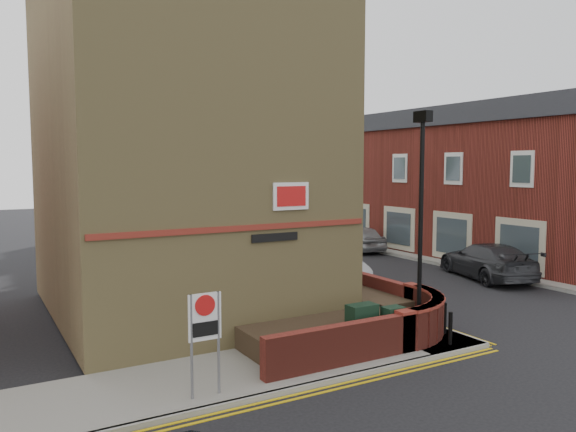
# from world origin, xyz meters

# --- Properties ---
(ground) EXTENTS (120.00, 120.00, 0.00)m
(ground) POSITION_xyz_m (0.00, 0.00, 0.00)
(ground) COLOR black
(ground) RESTS_ON ground
(pavement_corner) EXTENTS (13.00, 3.00, 0.12)m
(pavement_corner) POSITION_xyz_m (-3.50, 1.50, 0.06)
(pavement_corner) COLOR gray
(pavement_corner) RESTS_ON ground
(pavement_main) EXTENTS (2.00, 32.00, 0.12)m
(pavement_main) POSITION_xyz_m (2.00, 16.00, 0.06)
(pavement_main) COLOR gray
(pavement_main) RESTS_ON ground
(pavement_far) EXTENTS (4.00, 40.00, 0.12)m
(pavement_far) POSITION_xyz_m (13.00, 13.00, 0.06)
(pavement_far) COLOR gray
(pavement_far) RESTS_ON ground
(kerb_side) EXTENTS (13.00, 0.15, 0.12)m
(kerb_side) POSITION_xyz_m (-3.50, 0.00, 0.06)
(kerb_side) COLOR gray
(kerb_side) RESTS_ON ground
(kerb_main_near) EXTENTS (0.15, 32.00, 0.12)m
(kerb_main_near) POSITION_xyz_m (3.00, 16.00, 0.06)
(kerb_main_near) COLOR gray
(kerb_main_near) RESTS_ON ground
(kerb_main_far) EXTENTS (0.15, 40.00, 0.12)m
(kerb_main_far) POSITION_xyz_m (11.00, 13.00, 0.06)
(kerb_main_far) COLOR gray
(kerb_main_far) RESTS_ON ground
(yellow_lines_side) EXTENTS (13.00, 0.28, 0.01)m
(yellow_lines_side) POSITION_xyz_m (-3.50, -0.25, 0.01)
(yellow_lines_side) COLOR gold
(yellow_lines_side) RESTS_ON ground
(yellow_lines_main) EXTENTS (0.28, 32.00, 0.01)m
(yellow_lines_main) POSITION_xyz_m (3.25, 16.00, 0.01)
(yellow_lines_main) COLOR gold
(yellow_lines_main) RESTS_ON ground
(corner_building) EXTENTS (8.95, 10.40, 13.60)m
(corner_building) POSITION_xyz_m (-2.84, 8.00, 6.23)
(corner_building) COLOR tan
(corner_building) RESTS_ON ground
(garden_wall) EXTENTS (6.80, 6.00, 1.20)m
(garden_wall) POSITION_xyz_m (0.00, 2.50, 0.00)
(garden_wall) COLOR maroon
(garden_wall) RESTS_ON ground
(lamppost) EXTENTS (0.25, 0.50, 6.30)m
(lamppost) POSITION_xyz_m (1.60, 1.20, 3.34)
(lamppost) COLOR black
(lamppost) RESTS_ON pavement_corner
(utility_cabinet_large) EXTENTS (0.80, 0.45, 1.20)m
(utility_cabinet_large) POSITION_xyz_m (-0.30, 1.30, 0.72)
(utility_cabinet_large) COLOR black
(utility_cabinet_large) RESTS_ON pavement_corner
(utility_cabinet_small) EXTENTS (0.55, 0.40, 1.10)m
(utility_cabinet_small) POSITION_xyz_m (0.50, 1.00, 0.67)
(utility_cabinet_small) COLOR black
(utility_cabinet_small) RESTS_ON pavement_corner
(bollard_near) EXTENTS (0.11, 0.11, 0.90)m
(bollard_near) POSITION_xyz_m (2.00, 0.40, 0.57)
(bollard_near) COLOR black
(bollard_near) RESTS_ON pavement_corner
(bollard_far) EXTENTS (0.11, 0.11, 0.90)m
(bollard_far) POSITION_xyz_m (2.60, 1.20, 0.57)
(bollard_far) COLOR black
(bollard_far) RESTS_ON pavement_corner
(zone_sign) EXTENTS (0.72, 0.07, 2.20)m
(zone_sign) POSITION_xyz_m (-5.00, 0.50, 1.64)
(zone_sign) COLOR slate
(zone_sign) RESTS_ON pavement_corner
(far_terrace) EXTENTS (5.40, 30.40, 8.00)m
(far_terrace) POSITION_xyz_m (14.50, 17.00, 4.04)
(far_terrace) COLOR maroon
(far_terrace) RESTS_ON ground
(far_terrace_cream) EXTENTS (5.40, 12.40, 8.00)m
(far_terrace_cream) POSITION_xyz_m (14.50, 38.00, 4.05)
(far_terrace_cream) COLOR beige
(far_terrace_cream) RESTS_ON ground
(tree_near) EXTENTS (3.64, 3.65, 6.70)m
(tree_near) POSITION_xyz_m (2.00, 14.05, 4.70)
(tree_near) COLOR #382B1E
(tree_near) RESTS_ON pavement_main
(tree_mid) EXTENTS (4.03, 4.03, 7.42)m
(tree_mid) POSITION_xyz_m (2.00, 22.05, 5.20)
(tree_mid) COLOR #382B1E
(tree_mid) RESTS_ON pavement_main
(tree_far) EXTENTS (3.81, 3.81, 7.00)m
(tree_far) POSITION_xyz_m (2.00, 30.05, 4.91)
(tree_far) COLOR #382B1E
(tree_far) RESTS_ON pavement_main
(traffic_light_assembly) EXTENTS (0.20, 0.16, 4.20)m
(traffic_light_assembly) POSITION_xyz_m (2.40, 25.00, 2.78)
(traffic_light_assembly) COLOR black
(traffic_light_assembly) RESTS_ON pavement_main
(silver_car_near) EXTENTS (2.48, 4.38, 1.37)m
(silver_car_near) POSITION_xyz_m (4.52, 9.20, 0.68)
(silver_car_near) COLOR #A5A6AC
(silver_car_near) RESTS_ON ground
(red_car_main) EXTENTS (3.24, 5.20, 1.34)m
(red_car_main) POSITION_xyz_m (4.37, 21.87, 0.67)
(red_car_main) COLOR maroon
(red_car_main) RESTS_ON ground
(grey_car_far) EXTENTS (3.76, 5.84, 1.57)m
(grey_car_far) POSITION_xyz_m (10.50, 6.49, 0.79)
(grey_car_far) COLOR #2D2F33
(grey_car_far) RESTS_ON ground
(silver_car_far) EXTENTS (2.63, 4.69, 1.51)m
(silver_car_far) POSITION_xyz_m (10.50, 15.80, 0.75)
(silver_car_far) COLOR #93979A
(silver_car_far) RESTS_ON ground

